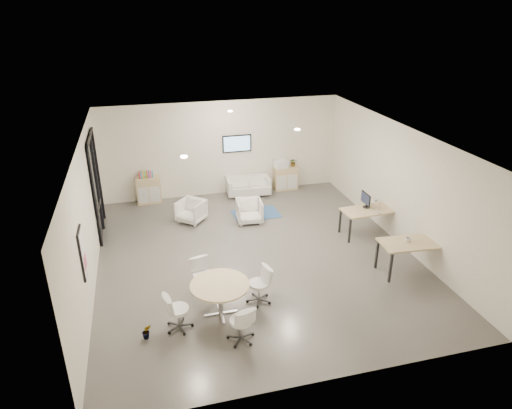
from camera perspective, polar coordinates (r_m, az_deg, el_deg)
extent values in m
cube|color=#524F4B|center=(12.26, 0.01, -8.03)|extent=(8.00, 9.00, 0.80)
cube|color=white|center=(10.70, 0.01, 10.48)|extent=(8.00, 9.00, 0.80)
cube|color=silver|center=(15.84, -4.52, 7.39)|extent=(8.00, 0.80, 3.20)
cube|color=silver|center=(7.33, 10.08, -14.24)|extent=(8.00, 0.80, 3.20)
cube|color=silver|center=(11.16, -22.43, -1.72)|extent=(0.80, 9.00, 3.20)
cube|color=silver|center=(13.07, 19.03, 2.49)|extent=(0.80, 9.00, 3.20)
cube|color=black|center=(13.46, -19.37, 2.26)|extent=(0.02, 1.90, 2.85)
cube|color=black|center=(13.05, -20.11, 7.92)|extent=(0.06, 1.90, 0.08)
cube|color=black|center=(12.62, -19.50, 0.80)|extent=(0.06, 0.08, 2.85)
cube|color=black|center=(14.32, -19.09, 3.56)|extent=(0.06, 0.08, 2.85)
cube|color=black|center=(13.60, -19.25, 2.49)|extent=(0.06, 0.07, 2.85)
cube|color=#B2B2B7|center=(13.18, -19.00, 0.08)|extent=(0.04, 0.60, 0.05)
cube|color=black|center=(9.69, -20.88, -5.70)|extent=(0.04, 0.54, 1.04)
cube|color=white|center=(9.69, -20.75, -5.69)|extent=(0.01, 0.46, 0.96)
cube|color=#CA466A|center=(9.78, -20.56, -6.71)|extent=(0.01, 0.32, 0.30)
cube|color=black|center=(15.48, -2.41, 7.63)|extent=(0.98, 0.05, 0.58)
cube|color=#7FB5DC|center=(15.46, -2.39, 7.60)|extent=(0.90, 0.01, 0.50)
cylinder|color=#FFEAC6|center=(9.55, -8.99, 5.92)|extent=(0.14, 0.14, 0.03)
cylinder|color=#FFEAC6|center=(11.61, 5.19, 9.32)|extent=(0.14, 0.14, 0.03)
cylinder|color=#FFEAC6|center=(13.64, -3.25, 11.58)|extent=(0.14, 0.14, 0.03)
cube|color=tan|center=(15.41, -13.27, 1.75)|extent=(0.78, 0.39, 0.88)
cube|color=silver|center=(15.25, -13.88, 1.10)|extent=(0.33, 0.02, 0.53)
cube|color=silver|center=(15.25, -12.53, 1.24)|extent=(0.33, 0.02, 0.53)
cube|color=tan|center=(16.16, 3.71, 3.32)|extent=(0.84, 0.39, 0.84)
cube|color=silver|center=(15.95, 3.27, 2.73)|extent=(0.35, 0.02, 0.50)
cube|color=silver|center=(16.07, 4.58, 2.85)|extent=(0.35, 0.02, 0.50)
cube|color=red|center=(15.22, -14.38, 3.58)|extent=(0.04, 0.14, 0.22)
cube|color=#337FCC|center=(15.22, -14.16, 3.60)|extent=(0.04, 0.14, 0.22)
cube|color=gold|center=(15.22, -13.94, 3.62)|extent=(0.04, 0.14, 0.22)
cube|color=#4CB24C|center=(15.22, -13.72, 3.64)|extent=(0.04, 0.14, 0.22)
cube|color=#CC6619|center=(15.22, -13.50, 3.67)|extent=(0.04, 0.14, 0.22)
cube|color=purple|center=(15.22, -13.28, 3.69)|extent=(0.04, 0.14, 0.22)
cube|color=#E54C7F|center=(15.22, -13.06, 3.71)|extent=(0.04, 0.14, 0.22)
cube|color=teal|center=(15.22, -12.84, 3.73)|extent=(0.04, 0.14, 0.22)
cube|color=white|center=(15.92, 3.14, 5.10)|extent=(0.49, 0.43, 0.25)
cube|color=white|center=(15.87, 3.16, 5.62)|extent=(0.36, 0.32, 0.05)
cube|color=white|center=(15.69, -0.96, 2.00)|extent=(1.52, 0.84, 0.28)
cube|color=white|center=(15.85, -1.21, 3.29)|extent=(1.48, 0.27, 0.28)
cube|color=white|center=(15.51, -3.37, 2.23)|extent=(0.18, 0.74, 0.55)
cube|color=white|center=(15.80, 1.40, 2.69)|extent=(0.18, 0.74, 0.55)
cube|color=#2A4B82|center=(14.35, 0.01, -1.16)|extent=(1.47, 1.01, 0.01)
imported|color=white|center=(13.86, -8.12, -0.69)|extent=(1.00, 0.99, 0.75)
imported|color=white|center=(13.69, -0.84, -0.71)|extent=(0.80, 0.76, 0.76)
cube|color=tan|center=(13.16, 13.92, -0.69)|extent=(1.55, 0.86, 0.04)
cube|color=black|center=(12.77, 11.64, -3.20)|extent=(0.05, 0.05, 0.74)
cube|color=black|center=(13.41, 17.02, -2.44)|extent=(0.05, 0.05, 0.74)
cube|color=black|center=(13.29, 10.46, -1.99)|extent=(0.05, 0.05, 0.74)
cube|color=black|center=(13.90, 15.69, -1.31)|extent=(0.05, 0.05, 0.74)
cube|color=tan|center=(11.66, 18.92, -4.57)|extent=(1.59, 0.87, 0.04)
cube|color=black|center=(11.25, 16.46, -7.65)|extent=(0.05, 0.05, 0.76)
cube|color=black|center=(12.00, 22.39, -6.46)|extent=(0.05, 0.05, 0.76)
cube|color=black|center=(11.74, 14.86, -6.06)|extent=(0.05, 0.05, 0.76)
cube|color=black|center=(12.46, 20.65, -5.03)|extent=(0.05, 0.05, 0.76)
cylinder|color=black|center=(13.27, 13.64, -0.31)|extent=(0.20, 0.20, 0.02)
cube|color=black|center=(13.22, 13.68, 0.17)|extent=(0.04, 0.03, 0.24)
cube|color=black|center=(13.14, 13.55, 0.75)|extent=(0.03, 0.50, 0.32)
cylinder|color=tan|center=(9.61, -4.54, -9.99)|extent=(1.24, 1.24, 0.04)
cylinder|color=#B2B2B7|center=(9.83, -4.47, -11.82)|extent=(0.10, 0.10, 0.71)
cube|color=#B2B2B7|center=(10.03, -4.41, -13.41)|extent=(0.72, 0.06, 0.03)
cube|color=#B2B2B7|center=(10.03, -4.41, -13.41)|extent=(0.06, 0.72, 0.03)
imported|color=#3F7F3F|center=(16.07, 4.70, 5.19)|extent=(0.32, 0.34, 0.23)
imported|color=#3F7F3F|center=(9.61, -13.47, -15.59)|extent=(0.21, 0.35, 0.15)
imported|color=white|center=(11.60, 18.47, -4.16)|extent=(0.14, 0.11, 0.13)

